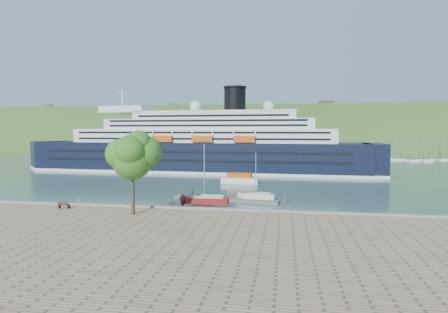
% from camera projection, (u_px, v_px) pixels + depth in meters
% --- Properties ---
extents(ground, '(400.00, 400.00, 0.00)m').
position_uv_depth(ground, '(172.00, 215.00, 53.31)').
color(ground, '#2C4E4A').
rests_on(ground, ground).
extents(promenade, '(220.00, 60.00, 1.00)m').
position_uv_depth(promenade, '(31.00, 312.00, 23.75)').
color(promenade, tan).
rests_on(promenade, ground).
extents(far_hillside, '(400.00, 50.00, 24.00)m').
position_uv_depth(far_hillside, '(255.00, 130.00, 195.23)').
color(far_hillside, '#325722').
rests_on(far_hillside, ground).
extents(quay_coping, '(220.00, 0.50, 0.30)m').
position_uv_depth(quay_coping, '(171.00, 207.00, 53.04)').
color(quay_coping, slate).
rests_on(quay_coping, promenade).
extents(cruise_ship, '(109.65, 20.56, 24.49)m').
position_uv_depth(cruise_ship, '(196.00, 130.00, 108.63)').
color(cruise_ship, black).
rests_on(cruise_ship, ground).
extents(park_bench, '(1.72, 0.73, 1.10)m').
position_uv_depth(park_bench, '(64.00, 205.00, 52.98)').
color(park_bench, '#432113').
rests_on(park_bench, promenade).
extents(promenade_tree, '(7.20, 7.20, 11.92)m').
position_uv_depth(promenade_tree, '(132.00, 169.00, 48.90)').
color(promenade_tree, '#2C631A').
rests_on(promenade_tree, promenade).
extents(floating_pontoon, '(18.71, 5.36, 0.41)m').
position_uv_depth(floating_pontoon, '(225.00, 199.00, 64.41)').
color(floating_pontoon, gray).
rests_on(floating_pontoon, ground).
extents(sailboat_red, '(7.37, 2.10, 9.49)m').
position_uv_depth(sailboat_red, '(208.00, 177.00, 59.00)').
color(sailboat_red, maroon).
rests_on(sailboat_red, ground).
extents(sailboat_white_far, '(6.18, 1.92, 7.91)m').
position_uv_depth(sailboat_white_far, '(258.00, 178.00, 63.52)').
color(sailboat_white_far, silver).
rests_on(sailboat_white_far, ground).
extents(tender_launch, '(8.50, 3.12, 2.33)m').
position_uv_depth(tender_launch, '(240.00, 178.00, 85.49)').
color(tender_launch, '#C84D0B').
rests_on(tender_launch, ground).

